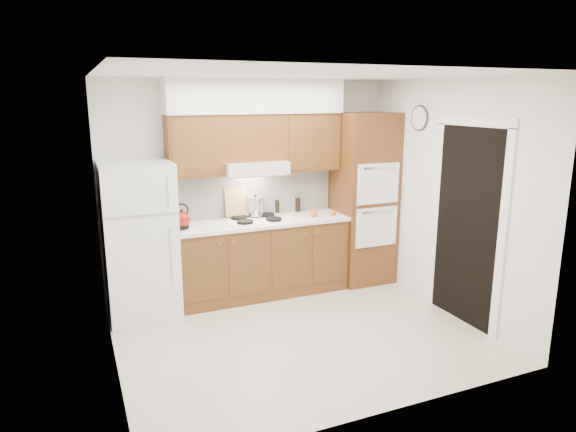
% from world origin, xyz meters
% --- Properties ---
extents(floor, '(3.60, 3.60, 0.00)m').
position_xyz_m(floor, '(0.00, 0.00, 0.00)').
color(floor, '#B9B2A1').
rests_on(floor, ground).
extents(ceiling, '(3.60, 3.60, 0.00)m').
position_xyz_m(ceiling, '(0.00, 0.00, 2.60)').
color(ceiling, white).
rests_on(ceiling, wall_back).
extents(wall_back, '(3.60, 0.02, 2.60)m').
position_xyz_m(wall_back, '(0.00, 1.50, 1.30)').
color(wall_back, white).
rests_on(wall_back, floor).
extents(wall_left, '(0.02, 3.00, 2.60)m').
position_xyz_m(wall_left, '(-1.80, 0.00, 1.30)').
color(wall_left, white).
rests_on(wall_left, floor).
extents(wall_right, '(0.02, 3.00, 2.60)m').
position_xyz_m(wall_right, '(1.80, 0.00, 1.30)').
color(wall_right, white).
rests_on(wall_right, floor).
extents(fridge, '(0.75, 0.72, 1.72)m').
position_xyz_m(fridge, '(-1.41, 1.14, 0.86)').
color(fridge, white).
rests_on(fridge, floor).
extents(base_cabinets, '(2.11, 0.60, 0.90)m').
position_xyz_m(base_cabinets, '(0.02, 1.20, 0.45)').
color(base_cabinets, brown).
rests_on(base_cabinets, floor).
extents(countertop, '(2.13, 0.62, 0.04)m').
position_xyz_m(countertop, '(0.03, 1.19, 0.92)').
color(countertop, white).
rests_on(countertop, base_cabinets).
extents(backsplash, '(2.11, 0.03, 0.56)m').
position_xyz_m(backsplash, '(0.02, 1.49, 1.22)').
color(backsplash, white).
rests_on(backsplash, countertop).
extents(oven_cabinet, '(0.70, 0.65, 2.20)m').
position_xyz_m(oven_cabinet, '(1.44, 1.18, 1.10)').
color(oven_cabinet, brown).
rests_on(oven_cabinet, floor).
extents(upper_cab_left, '(0.63, 0.33, 0.70)m').
position_xyz_m(upper_cab_left, '(-0.71, 1.33, 1.85)').
color(upper_cab_left, brown).
rests_on(upper_cab_left, wall_back).
extents(upper_cab_right, '(0.73, 0.33, 0.70)m').
position_xyz_m(upper_cab_right, '(0.72, 1.33, 1.85)').
color(upper_cab_right, brown).
rests_on(upper_cab_right, wall_back).
extents(range_hood, '(0.75, 0.45, 0.15)m').
position_xyz_m(range_hood, '(-0.02, 1.27, 1.57)').
color(range_hood, silver).
rests_on(range_hood, wall_back).
extents(upper_cab_over_hood, '(0.75, 0.33, 0.55)m').
position_xyz_m(upper_cab_over_hood, '(-0.02, 1.33, 1.92)').
color(upper_cab_over_hood, brown).
rests_on(upper_cab_over_hood, range_hood).
extents(soffit, '(2.13, 0.36, 0.40)m').
position_xyz_m(soffit, '(0.03, 1.32, 2.40)').
color(soffit, silver).
rests_on(soffit, wall_back).
extents(cooktop, '(0.74, 0.50, 0.01)m').
position_xyz_m(cooktop, '(-0.02, 1.21, 0.95)').
color(cooktop, white).
rests_on(cooktop, countertop).
extents(doorway, '(0.02, 0.90, 2.10)m').
position_xyz_m(doorway, '(1.79, -0.35, 1.05)').
color(doorway, black).
rests_on(doorway, floor).
extents(wall_clock, '(0.02, 0.30, 0.30)m').
position_xyz_m(wall_clock, '(1.79, 0.55, 2.15)').
color(wall_clock, '#3F3833').
rests_on(wall_clock, wall_right).
extents(kettle, '(0.25, 0.25, 0.19)m').
position_xyz_m(kettle, '(-0.93, 1.16, 1.05)').
color(kettle, maroon).
rests_on(kettle, countertop).
extents(cutting_board, '(0.27, 0.11, 0.35)m').
position_xyz_m(cutting_board, '(-0.21, 1.42, 1.14)').
color(cutting_board, tan).
rests_on(cutting_board, countertop).
extents(stock_pot, '(0.26, 0.26, 0.22)m').
position_xyz_m(stock_pot, '(0.02, 1.37, 1.08)').
color(stock_pot, silver).
rests_on(stock_pot, cooktop).
extents(condiment_a, '(0.05, 0.05, 0.18)m').
position_xyz_m(condiment_a, '(0.34, 1.45, 1.03)').
color(condiment_a, black).
rests_on(condiment_a, countertop).
extents(condiment_b, '(0.06, 0.06, 0.16)m').
position_xyz_m(condiment_b, '(0.64, 1.45, 1.02)').
color(condiment_b, black).
rests_on(condiment_b, countertop).
extents(condiment_c, '(0.07, 0.07, 0.18)m').
position_xyz_m(condiment_c, '(0.63, 1.45, 1.03)').
color(condiment_c, black).
rests_on(condiment_c, countertop).
extents(orange_near, '(0.08, 0.08, 0.07)m').
position_xyz_m(orange_near, '(0.95, 1.09, 0.98)').
color(orange_near, '#F74E0D').
rests_on(orange_near, countertop).
extents(orange_far, '(0.09, 0.09, 0.08)m').
position_xyz_m(orange_far, '(0.70, 1.12, 0.98)').
color(orange_far, '#D54A0B').
rests_on(orange_far, countertop).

